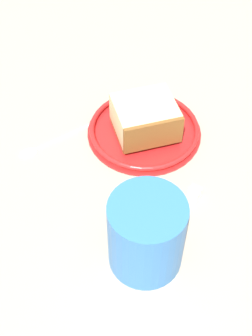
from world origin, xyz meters
The scene contains 6 objects.
ground_plane centered at (0.00, 0.00, -1.51)cm, with size 130.89×130.89×3.01cm, color tan.
small_plate centered at (-8.13, 4.71, 0.71)cm, with size 18.08×18.08×1.44cm.
cake_slice centered at (-7.88, 4.60, 3.43)cm, with size 11.61×11.94×5.48cm.
tea_mug centered at (8.40, -10.15, 5.59)cm, with size 10.78×10.40×10.95cm.
teaspoon centered at (-16.37, -9.61, 0.35)cm, with size 2.80×12.63×0.80cm.
sugar_cube centered at (5.86, 1.64, 0.81)cm, with size 1.61×1.61×1.61cm, color white.
Camera 1 is at (30.55, -32.53, 55.06)cm, focal length 51.34 mm.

